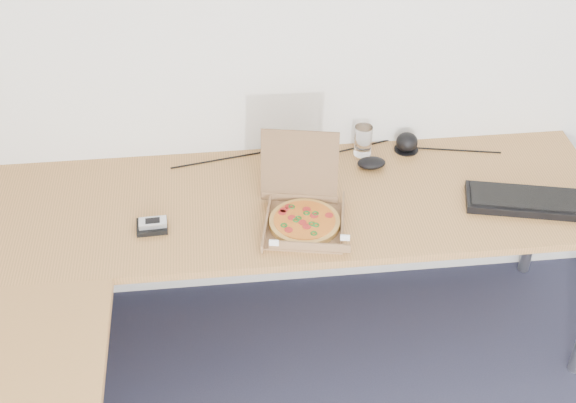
{
  "coord_description": "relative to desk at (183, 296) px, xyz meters",
  "views": [
    {
      "loc": [
        -0.69,
        -0.87,
        2.5
      ],
      "look_at": [
        -0.45,
        1.28,
        0.82
      ],
      "focal_mm": 49.13,
      "sensor_mm": 36.0,
      "label": 1
    }
  ],
  "objects": [
    {
      "name": "desk",
      "position": [
        0.0,
        0.0,
        0.0
      ],
      "size": [
        2.5,
        2.2,
        0.73
      ],
      "color": "#B2793E",
      "rests_on": "ground"
    },
    {
      "name": "pizza_box",
      "position": [
        0.43,
        0.29,
        0.06
      ],
      "size": [
        0.28,
        0.32,
        0.28
      ],
      "rotation": [
        0.0,
        0.0,
        -0.2
      ],
      "color": "olive",
      "rests_on": "desk"
    },
    {
      "name": "drinking_glass",
      "position": [
        0.71,
        0.7,
        0.09
      ],
      "size": [
        0.07,
        0.07,
        0.12
      ],
      "primitive_type": "cylinder",
      "color": "white",
      "rests_on": "desk"
    },
    {
      "name": "keyboard",
      "position": [
        1.26,
        0.31,
        0.04
      ],
      "size": [
        0.49,
        0.27,
        0.03
      ],
      "primitive_type": "cube",
      "rotation": [
        0.0,
        0.0,
        -0.24
      ],
      "color": "black",
      "rests_on": "desk"
    },
    {
      "name": "mouse",
      "position": [
        0.73,
        0.6,
        0.05
      ],
      "size": [
        0.13,
        0.1,
        0.04
      ],
      "primitive_type": "ellipsoid",
      "rotation": [
        0.0,
        0.0,
        -0.28
      ],
      "color": "black",
      "rests_on": "desk"
    },
    {
      "name": "wallet",
      "position": [
        -0.1,
        0.32,
        0.04
      ],
      "size": [
        0.11,
        0.09,
        0.02
      ],
      "primitive_type": "cube",
      "rotation": [
        0.0,
        0.0,
        0.05
      ],
      "color": "black",
      "rests_on": "desk"
    },
    {
      "name": "phone",
      "position": [
        -0.1,
        0.32,
        0.06
      ],
      "size": [
        0.1,
        0.05,
        0.02
      ],
      "primitive_type": "cube",
      "rotation": [
        0.0,
        0.0,
        0.04
      ],
      "color": "#B2B5BA",
      "rests_on": "wallet"
    },
    {
      "name": "dome_speaker",
      "position": [
        0.89,
        0.71,
        0.07
      ],
      "size": [
        0.1,
        0.1,
        0.08
      ],
      "primitive_type": "ellipsoid",
      "color": "black",
      "rests_on": "desk"
    },
    {
      "name": "cable_bundle",
      "position": [
        0.58,
        0.71,
        0.03
      ],
      "size": [
        0.63,
        0.13,
        0.01
      ],
      "primitive_type": null,
      "rotation": [
        0.0,
        0.0,
        0.14
      ],
      "color": "black",
      "rests_on": "desk"
    }
  ]
}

